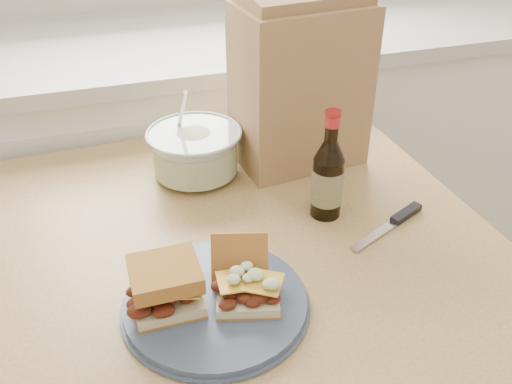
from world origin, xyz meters
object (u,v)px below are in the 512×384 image
object	(u,v)px
coleslaw_bowl	(195,154)
paper_bag	(300,86)
dining_table	(238,296)
plate	(216,303)
beer_bottle	(328,178)

from	to	relation	value
coleslaw_bowl	paper_bag	distance (m)	0.27
dining_table	paper_bag	distance (m)	0.46
coleslaw_bowl	paper_bag	bearing A→B (deg)	1.04
coleslaw_bowl	plate	bearing A→B (deg)	-98.19
dining_table	plate	world-z (taller)	plate
plate	beer_bottle	world-z (taller)	beer_bottle
coleslaw_bowl	dining_table	bearing A→B (deg)	-87.17
plate	beer_bottle	bearing A→B (deg)	34.69
dining_table	paper_bag	bearing A→B (deg)	49.15
plate	paper_bag	world-z (taller)	paper_bag
dining_table	beer_bottle	bearing A→B (deg)	13.12
plate	beer_bottle	size ratio (longest dim) A/B	1.31
plate	beer_bottle	xyz separation A→B (m)	(0.27, 0.19, 0.07)
plate	coleslaw_bowl	distance (m)	0.41
plate	coleslaw_bowl	world-z (taller)	coleslaw_bowl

